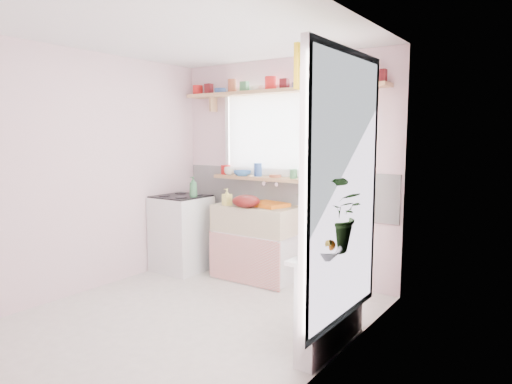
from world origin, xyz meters
The scene contains 19 objects.
room centered at (0.66, 0.86, 1.37)m, with size 3.20×3.20×3.20m.
sink_unit centered at (-0.15, 1.29, 0.43)m, with size 0.95×0.65×1.11m.
cooker centered at (-1.10, 1.05, 0.46)m, with size 0.58×0.58×0.93m.
radiator_ledge centered at (1.30, 0.20, 0.40)m, with size 0.22×0.95×0.78m.
windowsill centered at (-0.15, 1.48, 1.14)m, with size 1.40×0.22×0.04m, color tan.
pine_shelf centered at (0.00, 1.47, 2.12)m, with size 2.52×0.24×0.04m, color tan.
shelf_crockery centered at (0.00, 1.47, 2.20)m, with size 2.47×0.11×0.12m.
sill_crockery centered at (-0.20, 1.48, 1.21)m, with size 1.35×0.11×0.12m.
dish_tray centered at (-0.01, 1.31, 0.87)m, with size 0.41×0.30×0.04m, color orange.
colander centered at (-0.17, 1.10, 0.92)m, with size 0.31×0.31×0.14m, color #5D1110.
jade_plant centered at (1.33, 0.16, 1.07)m, with size 0.52×0.45×0.58m, color #356026.
fruit_bowl centered at (1.33, -0.07, 0.81)m, with size 0.31×0.31×0.08m, color silver.
herb_pot centered at (1.33, -0.20, 0.87)m, with size 0.10×0.07×0.20m, color #2B6528.
soap_bottle_sink centered at (-0.43, 1.10, 0.95)m, with size 0.09×0.09×0.19m, color #FCEF70.
sill_cup centered at (-0.65, 1.42, 1.21)m, with size 0.13×0.13×0.10m, color silver.
sill_bowl centered at (-0.45, 1.42, 1.19)m, with size 0.20×0.20×0.06m, color #366DB0.
shelf_vase centered at (0.77, 1.52, 2.22)m, with size 0.15×0.15×0.15m, color #A64F33.
cooker_bottle centered at (-0.88, 1.03, 1.04)m, with size 0.09×0.09×0.24m, color #387147.
fruit centered at (1.34, -0.06, 0.87)m, with size 0.20×0.14×0.10m.
Camera 1 is at (2.75, -2.89, 1.63)m, focal length 32.00 mm.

